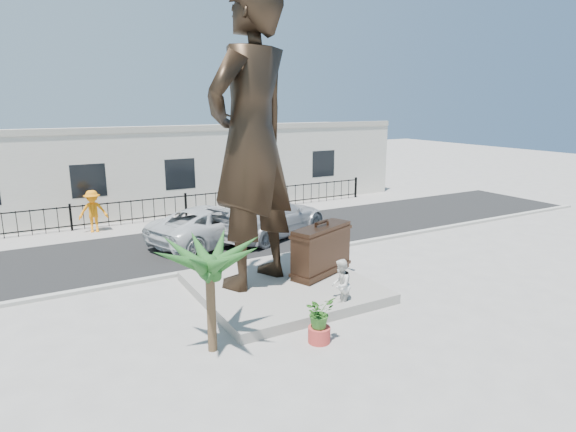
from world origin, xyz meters
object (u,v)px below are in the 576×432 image
(statue, at_px, (251,140))
(car_white, at_px, (214,224))
(suitcase, at_px, (321,250))
(tourist, at_px, (341,285))

(statue, relative_size, car_white, 1.55)
(statue, height_order, suitcase, statue)
(suitcase, relative_size, tourist, 1.54)
(statue, distance_m, suitcase, 4.30)
(suitcase, bearing_deg, tourist, -130.40)
(tourist, xyz_separation_m, car_white, (-0.66, 8.28, 0.05))
(statue, xyz_separation_m, car_white, (0.88, 5.73, -3.95))
(tourist, bearing_deg, suitcase, -150.23)
(tourist, relative_size, car_white, 0.26)
(statue, height_order, car_white, statue)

